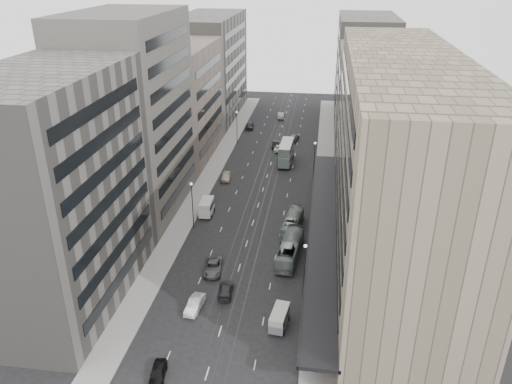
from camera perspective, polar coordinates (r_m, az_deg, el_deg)
The scene contains 30 objects.
ground at distance 73.55m, azimuth -2.06°, elevation -9.06°, with size 220.00×220.00×0.00m, color black.
sidewalk_right at distance 105.80m, azimuth 7.85°, elevation 1.84°, with size 4.00×125.00×0.15m, color gray.
sidewalk_left at distance 108.26m, azimuth -4.95°, elevation 2.54°, with size 4.00×125.00×0.15m, color gray.
department_store at distance 73.62m, azimuth 15.58°, elevation 3.16°, with size 19.20×60.00×30.00m.
building_right_mid at distance 116.22m, azimuth 13.04°, elevation 9.77°, with size 15.00×28.00×24.00m, color #534E48.
building_right_far at distance 144.97m, azimuth 12.28°, elevation 13.57°, with size 15.00×32.00×28.00m, color #67635D.
building_left_a at distance 66.64m, azimuth -22.04°, elevation -0.06°, with size 15.00×28.00×30.00m, color #67635D.
building_left_b at distance 88.77m, azimuth -14.03°, elevation 8.42°, with size 15.00×26.00×34.00m, color #534E48.
building_left_c at distance 114.52m, azimuth -8.97°, elevation 10.14°, with size 15.00×28.00×25.00m, color #7B6B60.
building_left_d at distance 145.32m, azimuth -5.30°, elevation 14.04°, with size 15.00×38.00×28.00m, color #67635D.
lamp_right_near at distance 65.69m, azimuth 5.57°, elevation -8.32°, with size 0.44×0.44×8.32m.
lamp_right_far at distance 101.58m, azimuth 6.70°, elevation 4.04°, with size 0.44×0.44×8.32m.
lamp_left_near at distance 83.08m, azimuth -7.31°, elevation -0.90°, with size 0.44×0.44×8.32m.
lamp_left_far at distance 122.26m, azimuth -2.20°, elevation 7.81°, with size 0.44×0.44×8.32m.
bus_near at distance 76.07m, azimuth 3.93°, elevation -6.45°, with size 2.64×11.26×3.14m, color gray.
bus_far at distance 83.64m, azimuth 4.18°, elevation -3.53°, with size 2.27×9.70×2.70m, color gray.
double_decker at distance 110.83m, azimuth 3.46°, elevation 4.54°, with size 2.97×8.95×4.85m.
vw_microbus at distance 63.20m, azimuth 2.69°, elevation -14.14°, with size 2.42×4.48×2.31m.
panel_van at distance 88.65m, azimuth -5.66°, elevation -1.71°, with size 2.33×4.55×2.83m.
sedan_0 at distance 58.24m, azimuth -11.14°, elevation -19.60°, with size 1.59×3.96×1.35m, color black.
sedan_1 at distance 66.52m, azimuth -7.00°, elevation -12.63°, with size 1.58×4.53×1.49m, color silver.
sedan_2 at distance 73.41m, azimuth -4.93°, elevation -8.53°, with size 2.47×5.35×1.49m, color #505052.
sedan_3 at distance 68.84m, azimuth -3.47°, elevation -11.09°, with size 1.87×4.60×1.34m, color #27282A.
sedan_4 at distance 102.97m, azimuth -3.43°, elevation 1.81°, with size 1.87×4.64×1.58m, color beige.
sedan_5 at distance 120.97m, azimuth 2.26°, elevation 5.40°, with size 1.59×4.57×1.51m, color black.
sedan_6 at distance 119.25m, azimuth 2.63°, elevation 5.08°, with size 2.37×5.13×1.43m, color silver.
sedan_7 at distance 126.53m, azimuth 4.33°, elevation 6.24°, with size 2.15×5.28×1.53m, color #575759.
sedan_8 at distance 135.47m, azimuth -0.72°, elevation 7.62°, with size 2.04×5.06×1.72m, color #29292C.
sedan_9 at distance 145.18m, azimuth 2.83°, elevation 8.75°, with size 1.73×4.97×1.64m, color #B4A795.
pedestrian at distance 59.05m, azimuth 5.32°, elevation -17.85°, with size 0.67×0.44×1.85m, color black.
Camera 1 is at (10.98, -60.04, 41.04)m, focal length 35.00 mm.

